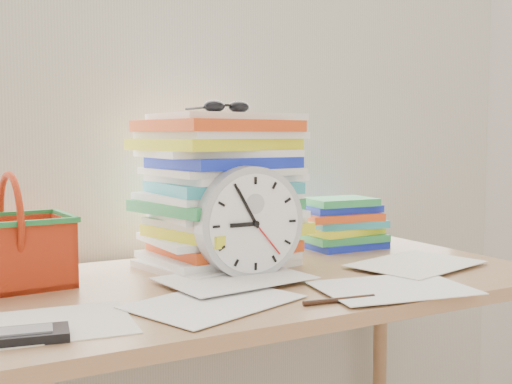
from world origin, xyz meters
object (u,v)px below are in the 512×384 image
paper_stack (221,190)px  book_stack (339,223)px  desk (244,311)px  clock (249,222)px  basket (11,231)px  calculator (19,336)px

paper_stack → book_stack: paper_stack is taller
desk → paper_stack: (0.02, 0.16, 0.26)m
clock → book_stack: (0.41, 0.22, -0.05)m
clock → basket: bearing=161.7°
desk → basket: (-0.47, 0.17, 0.20)m
paper_stack → basket: bearing=179.6°
desk → basket: size_ratio=5.76×
calculator → basket: bearing=93.2°
paper_stack → clock: paper_stack is taller
desk → basket: 0.54m
desk → clock: clock is taller
desk → calculator: size_ratio=9.13×
paper_stack → calculator: (-0.54, -0.39, -0.18)m
desk → book_stack: book_stack is taller
paper_stack → calculator: size_ratio=2.46×
clock → book_stack: clock is taller
desk → paper_stack: bearing=82.4°
paper_stack → book_stack: size_ratio=1.52×
desk → clock: size_ratio=5.50×
clock → basket: (-0.49, 0.16, -0.01)m
clock → book_stack: size_ratio=1.03×
desk → book_stack: size_ratio=5.65×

